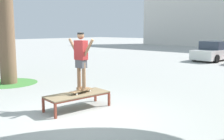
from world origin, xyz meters
The scene contains 6 objects.
ground_plane centered at (0.00, 0.00, 0.00)m, with size 120.00×120.00×0.00m, color #A8A8A3.
skate_box centered at (-0.64, 0.30, 0.41)m, with size 0.98×1.98×0.46m.
skateboard centered at (-0.62, 0.45, 0.54)m, with size 0.26×0.81×0.09m.
skater centered at (-0.62, 0.45, 1.53)m, with size 1.00×0.30×1.69m.
grass_patch_near_left centered at (-5.84, 0.74, 0.00)m, with size 2.43×2.43×0.01m, color #47893D.
car_white centered at (-2.73, 15.58, 0.69)m, with size 2.11×4.29×1.50m.
Camera 1 is at (5.23, -4.55, 2.30)m, focal length 42.28 mm.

